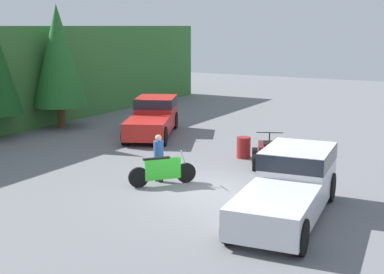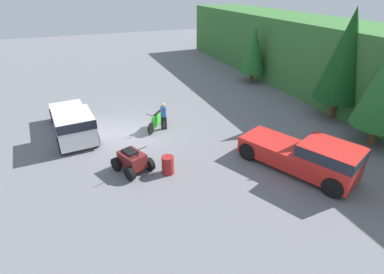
{
  "view_description": "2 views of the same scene",
  "coord_description": "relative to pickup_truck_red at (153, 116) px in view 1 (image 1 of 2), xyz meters",
  "views": [
    {
      "loc": [
        -15.26,
        -8.07,
        5.41
      ],
      "look_at": [
        3.37,
        2.41,
        0.95
      ],
      "focal_mm": 50.0,
      "sensor_mm": 36.0,
      "label": 1
    },
    {
      "loc": [
        16.06,
        -2.56,
        8.04
      ],
      "look_at": [
        3.37,
        2.41,
        0.95
      ],
      "focal_mm": 28.0,
      "sensor_mm": 36.0,
      "label": 2
    }
  ],
  "objects": [
    {
      "name": "pickup_truck_second",
      "position": [
        -7.89,
        -9.97,
        0.0
      ],
      "size": [
        5.78,
        2.62,
        1.78
      ],
      "rotation": [
        0.0,
        0.0,
        0.11
      ],
      "color": "silver",
      "rests_on": "ground_plane"
    },
    {
      "name": "steel_barrel",
      "position": [
        -2.36,
        -6.04,
        -0.51
      ],
      "size": [
        0.58,
        0.58,
        0.88
      ],
      "color": "maroon",
      "rests_on": "ground_plane"
    },
    {
      "name": "pickup_truck_red",
      "position": [
        0.0,
        0.0,
        0.0
      ],
      "size": [
        5.77,
        4.02,
        1.78
      ],
      "rotation": [
        0.0,
        0.0,
        0.43
      ],
      "color": "red",
      "rests_on": "ground_plane"
    },
    {
      "name": "quad_atv",
      "position": [
        -3.22,
        -7.52,
        -0.44
      ],
      "size": [
        2.15,
        1.93,
        1.29
      ],
      "rotation": [
        0.0,
        0.0,
        0.41
      ],
      "color": "black",
      "rests_on": "ground_plane"
    },
    {
      "name": "rider_person",
      "position": [
        -7.0,
        -4.84,
        -0.03
      ],
      "size": [
        0.45,
        0.45,
        1.69
      ],
      "rotation": [
        0.0,
        0.0,
        -0.38
      ],
      "color": "black",
      "rests_on": "ground_plane"
    },
    {
      "name": "dirt_bike",
      "position": [
        -7.29,
        -5.19,
        -0.44
      ],
      "size": [
        1.91,
        1.64,
        1.2
      ],
      "rotation": [
        0.0,
        0.0,
        -0.7
      ],
      "color": "black",
      "rests_on": "ground_plane"
    },
    {
      "name": "tree_mid_right",
      "position": [
        -0.93,
        5.35,
        2.9
      ],
      "size": [
        2.88,
        2.88,
        6.54
      ],
      "color": "brown",
      "rests_on": "ground_plane"
    },
    {
      "name": "ground_plane",
      "position": [
        -7.04,
        -6.72,
        -0.95
      ],
      "size": [
        80.0,
        80.0,
        0.0
      ],
      "primitive_type": "plane",
      "color": "slate"
    }
  ]
}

